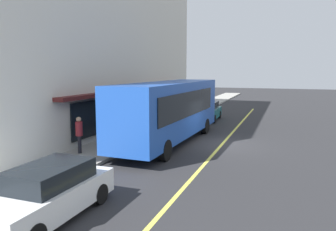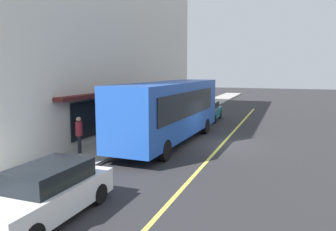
{
  "view_description": "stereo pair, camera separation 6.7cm",
  "coord_description": "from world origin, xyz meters",
  "px_view_note": "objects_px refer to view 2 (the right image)",
  "views": [
    {
      "loc": [
        -18.14,
        -3.3,
        4.17
      ],
      "look_at": [
        -0.81,
        3.0,
        1.6
      ],
      "focal_mm": 34.93,
      "sensor_mm": 36.0,
      "label": 1
    },
    {
      "loc": [
        -18.12,
        -3.36,
        4.17
      ],
      "look_at": [
        -0.81,
        3.0,
        1.6
      ],
      "focal_mm": 34.93,
      "sensor_mm": 36.0,
      "label": 2
    }
  ],
  "objects_px": {
    "bus": "(170,109)",
    "pedestrian_by_curb": "(79,131)",
    "car_teal": "(208,111)",
    "pedestrian_mid_block": "(184,104)",
    "traffic_light": "(183,90)",
    "car_white": "(47,193)"
  },
  "relations": [
    {
      "from": "bus",
      "to": "pedestrian_by_curb",
      "type": "distance_m",
      "value": 5.36
    },
    {
      "from": "car_teal",
      "to": "pedestrian_mid_block",
      "type": "xyz_separation_m",
      "value": [
        1.76,
        2.68,
        0.36
      ]
    },
    {
      "from": "traffic_light",
      "to": "car_teal",
      "type": "height_order",
      "value": "traffic_light"
    },
    {
      "from": "car_white",
      "to": "bus",
      "type": "bearing_deg",
      "value": -0.11
    },
    {
      "from": "traffic_light",
      "to": "pedestrian_by_curb",
      "type": "distance_m",
      "value": 12.89
    },
    {
      "from": "bus",
      "to": "pedestrian_by_curb",
      "type": "relative_size",
      "value": 6.25
    },
    {
      "from": "pedestrian_mid_block",
      "to": "pedestrian_by_curb",
      "type": "bearing_deg",
      "value": 178.17
    },
    {
      "from": "pedestrian_mid_block",
      "to": "traffic_light",
      "type": "bearing_deg",
      "value": -163.5
    },
    {
      "from": "traffic_light",
      "to": "car_white",
      "type": "bearing_deg",
      "value": -174.19
    },
    {
      "from": "traffic_light",
      "to": "pedestrian_mid_block",
      "type": "relative_size",
      "value": 2.0
    },
    {
      "from": "car_white",
      "to": "pedestrian_mid_block",
      "type": "distance_m",
      "value": 21.54
    },
    {
      "from": "car_teal",
      "to": "car_white",
      "type": "relative_size",
      "value": 1.01
    },
    {
      "from": "pedestrian_by_curb",
      "to": "pedestrian_mid_block",
      "type": "bearing_deg",
      "value": -1.83
    },
    {
      "from": "car_teal",
      "to": "bus",
      "type": "bearing_deg",
      "value": -179.89
    },
    {
      "from": "bus",
      "to": "traffic_light",
      "type": "xyz_separation_m",
      "value": [
        8.52,
        1.93,
        0.55
      ]
    },
    {
      "from": "car_teal",
      "to": "pedestrian_by_curb",
      "type": "height_order",
      "value": "pedestrian_by_curb"
    },
    {
      "from": "pedestrian_mid_block",
      "to": "car_teal",
      "type": "bearing_deg",
      "value": -123.33
    },
    {
      "from": "bus",
      "to": "car_teal",
      "type": "distance_m",
      "value": 9.43
    },
    {
      "from": "pedestrian_by_curb",
      "to": "pedestrian_mid_block",
      "type": "distance_m",
      "value": 15.36
    },
    {
      "from": "pedestrian_by_curb",
      "to": "bus",
      "type": "bearing_deg",
      "value": -36.93
    },
    {
      "from": "bus",
      "to": "pedestrian_by_curb",
      "type": "xyz_separation_m",
      "value": [
        -4.24,
        3.19,
        -0.75
      ]
    },
    {
      "from": "traffic_light",
      "to": "car_teal",
      "type": "bearing_deg",
      "value": -66.68
    }
  ]
}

